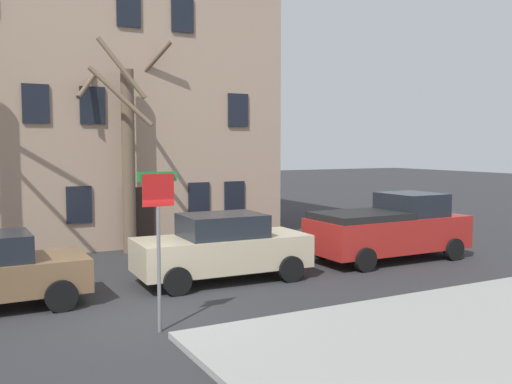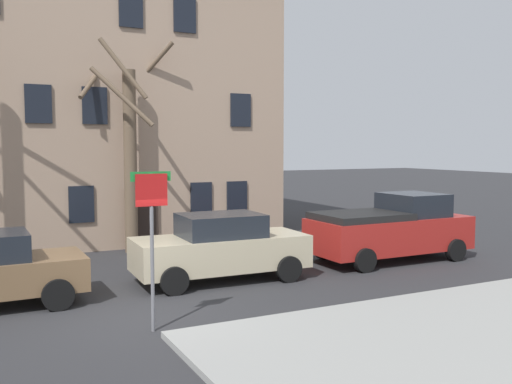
{
  "view_description": "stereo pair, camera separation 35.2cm",
  "coord_description": "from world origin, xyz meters",
  "px_view_note": "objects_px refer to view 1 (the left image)",
  "views": [
    {
      "loc": [
        -3.28,
        -11.02,
        3.48
      ],
      "look_at": [
        4.43,
        3.52,
        2.15
      ],
      "focal_mm": 39.68,
      "sensor_mm": 36.0,
      "label": 1
    },
    {
      "loc": [
        -2.97,
        -11.18,
        3.48
      ],
      "look_at": [
        4.43,
        3.52,
        2.15
      ],
      "focal_mm": 39.68,
      "sensor_mm": 36.0,
      "label": 2
    }
  ],
  "objects_px": {
    "tree_bare_end": "(127,147)",
    "car_beige_sedan": "(222,247)",
    "building_main": "(109,83)",
    "street_sign_pole": "(158,221)",
    "pickup_truck_red": "(390,228)"
  },
  "relations": [
    {
      "from": "tree_bare_end",
      "to": "pickup_truck_red",
      "type": "height_order",
      "value": "tree_bare_end"
    },
    {
      "from": "tree_bare_end",
      "to": "pickup_truck_red",
      "type": "bearing_deg",
      "value": -35.76
    },
    {
      "from": "building_main",
      "to": "tree_bare_end",
      "type": "relative_size",
      "value": 1.69
    },
    {
      "from": "pickup_truck_red",
      "to": "street_sign_pole",
      "type": "xyz_separation_m",
      "value": [
        -8.43,
        -3.26,
        1.12
      ]
    },
    {
      "from": "building_main",
      "to": "car_beige_sedan",
      "type": "height_order",
      "value": "building_main"
    },
    {
      "from": "building_main",
      "to": "car_beige_sedan",
      "type": "xyz_separation_m",
      "value": [
        0.57,
        -9.52,
        -5.12
      ]
    },
    {
      "from": "car_beige_sedan",
      "to": "pickup_truck_red",
      "type": "distance_m",
      "value": 5.69
    },
    {
      "from": "street_sign_pole",
      "to": "car_beige_sedan",
      "type": "bearing_deg",
      "value": 49.14
    },
    {
      "from": "pickup_truck_red",
      "to": "street_sign_pole",
      "type": "relative_size",
      "value": 1.67
    },
    {
      "from": "car_beige_sedan",
      "to": "building_main",
      "type": "bearing_deg",
      "value": 93.43
    },
    {
      "from": "tree_bare_end",
      "to": "pickup_truck_red",
      "type": "distance_m",
      "value": 8.72
    },
    {
      "from": "tree_bare_end",
      "to": "pickup_truck_red",
      "type": "relative_size",
      "value": 1.38
    },
    {
      "from": "tree_bare_end",
      "to": "car_beige_sedan",
      "type": "xyz_separation_m",
      "value": [
        1.1,
        -4.98,
        -2.59
      ]
    },
    {
      "from": "street_sign_pole",
      "to": "tree_bare_end",
      "type": "bearing_deg",
      "value": 78.62
    },
    {
      "from": "car_beige_sedan",
      "to": "street_sign_pole",
      "type": "relative_size",
      "value": 1.5
    }
  ]
}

